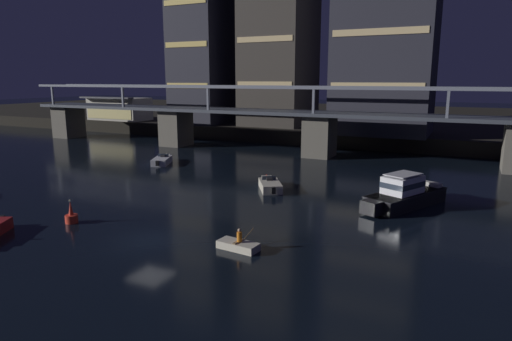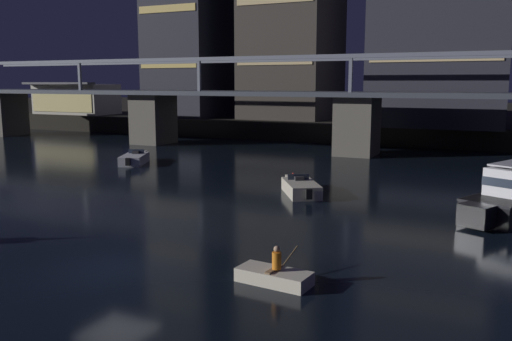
# 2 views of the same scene
# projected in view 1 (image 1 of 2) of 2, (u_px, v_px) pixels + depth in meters

# --- Properties ---
(ground_plane) EXTENTS (400.00, 400.00, 0.00)m
(ground_plane) POSITION_uv_depth(u_px,v_px,m) (149.00, 240.00, 28.77)
(ground_plane) COLOR black
(far_riverbank) EXTENTS (240.00, 80.00, 2.20)m
(far_riverbank) POSITION_uv_depth(u_px,v_px,m) (384.00, 120.00, 102.10)
(far_riverbank) COLOR black
(far_riverbank) RESTS_ON ground
(river_bridge) EXTENTS (99.97, 6.40, 9.38)m
(river_bridge) POSITION_uv_depth(u_px,v_px,m) (320.00, 126.00, 59.19)
(river_bridge) COLOR #605B51
(river_bridge) RESTS_ON ground
(tower_west_low) EXTENTS (9.22, 10.25, 35.47)m
(tower_west_low) POSITION_uv_depth(u_px,v_px,m) (201.00, 25.00, 79.91)
(tower_west_low) COLOR #282833
(tower_west_low) RESTS_ON far_riverbank
(tower_west_tall) EXTENTS (10.80, 12.95, 36.81)m
(tower_west_tall) POSITION_uv_depth(u_px,v_px,m) (280.00, 19.00, 76.94)
(tower_west_tall) COLOR #38332D
(tower_west_tall) RESTS_ON far_riverbank
(tower_central) EXTENTS (13.87, 11.71, 36.44)m
(tower_central) POSITION_uv_depth(u_px,v_px,m) (388.00, 8.00, 63.74)
(tower_central) COLOR #282833
(tower_central) RESTS_ON far_riverbank
(waterfront_pavilion) EXTENTS (12.40, 7.40, 4.70)m
(waterfront_pavilion) POSITION_uv_depth(u_px,v_px,m) (119.00, 109.00, 89.28)
(waterfront_pavilion) COLOR #B2AD9E
(waterfront_pavilion) RESTS_ON far_riverbank
(cabin_cruiser_near_left) EXTENTS (5.93, 9.12, 2.79)m
(cabin_cruiser_near_left) POSITION_uv_depth(u_px,v_px,m) (404.00, 194.00, 36.25)
(cabin_cruiser_near_left) COLOR black
(cabin_cruiser_near_left) RESTS_ON ground
(speedboat_near_center) EXTENTS (3.23, 5.02, 1.16)m
(speedboat_near_center) POSITION_uv_depth(u_px,v_px,m) (162.00, 160.00, 54.77)
(speedboat_near_center) COLOR silver
(speedboat_near_center) RESTS_ON ground
(speedboat_mid_left) EXTENTS (3.73, 4.82, 1.16)m
(speedboat_mid_left) POSITION_uv_depth(u_px,v_px,m) (270.00, 185.00, 42.00)
(speedboat_mid_left) COLOR beige
(speedboat_mid_left) RESTS_ON ground
(channel_buoy) EXTENTS (0.90, 0.90, 1.76)m
(channel_buoy) POSITION_uv_depth(u_px,v_px,m) (71.00, 217.00, 32.21)
(channel_buoy) COLOR red
(channel_buoy) RESTS_ON ground
(dinghy_with_paddler) EXTENTS (2.70, 2.48, 1.36)m
(dinghy_with_paddler) POSITION_uv_depth(u_px,v_px,m) (238.00, 245.00, 27.21)
(dinghy_with_paddler) COLOR beige
(dinghy_with_paddler) RESTS_ON ground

